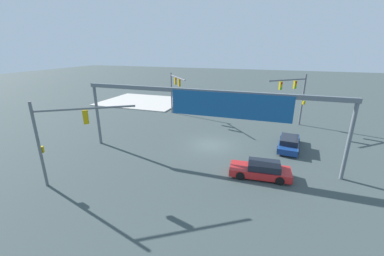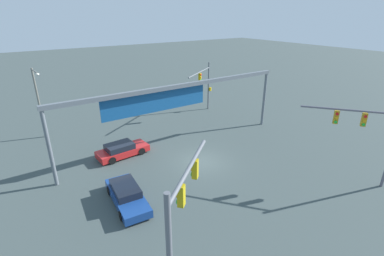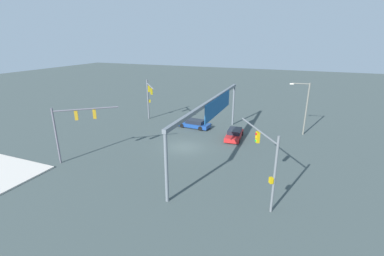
% 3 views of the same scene
% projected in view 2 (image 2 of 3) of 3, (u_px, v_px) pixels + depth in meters
% --- Properties ---
extents(ground_plane, '(184.77, 184.77, 0.00)m').
position_uv_depth(ground_plane, '(201.00, 162.00, 24.27)').
color(ground_plane, '#3C4847').
extents(traffic_signal_near_corner, '(4.56, 3.71, 6.37)m').
position_uv_depth(traffic_signal_near_corner, '(179.00, 219.00, 11.25)').
color(traffic_signal_near_corner, slate).
rests_on(traffic_signal_near_corner, ground).
extents(traffic_signal_opposite_side, '(5.83, 3.78, 6.12)m').
position_uv_depth(traffic_signal_opposite_side, '(205.00, 81.00, 34.73)').
color(traffic_signal_opposite_side, slate).
rests_on(traffic_signal_opposite_side, ground).
extents(traffic_signal_cross_street, '(4.19, 5.08, 5.95)m').
position_uv_depth(traffic_signal_cross_street, '(367.00, 130.00, 19.69)').
color(traffic_signal_cross_street, '#5D5B66').
rests_on(traffic_signal_cross_street, ground).
extents(streetlamp_curved_arm, '(0.45, 2.58, 7.07)m').
position_uv_depth(streetlamp_curved_arm, '(39.00, 98.00, 27.31)').
color(streetlamp_curved_arm, slate).
rests_on(streetlamp_curved_arm, ground).
extents(overhead_sign_gantry, '(22.24, 0.43, 6.17)m').
position_uv_depth(overhead_sign_gantry, '(173.00, 96.00, 24.46)').
color(overhead_sign_gantry, slate).
rests_on(overhead_sign_gantry, ground).
extents(sedan_car_approaching, '(2.21, 5.02, 1.21)m').
position_uv_depth(sedan_car_approaching, '(127.00, 195.00, 18.90)').
color(sedan_car_approaching, navy).
rests_on(sedan_car_approaching, ground).
extents(sedan_car_waiting_far, '(4.62, 2.18, 1.21)m').
position_uv_depth(sedan_car_waiting_far, '(122.00, 150.00, 25.07)').
color(sedan_car_waiting_far, red).
rests_on(sedan_car_waiting_far, ground).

